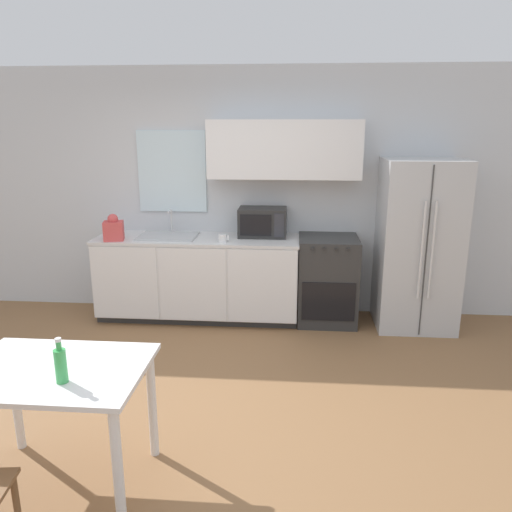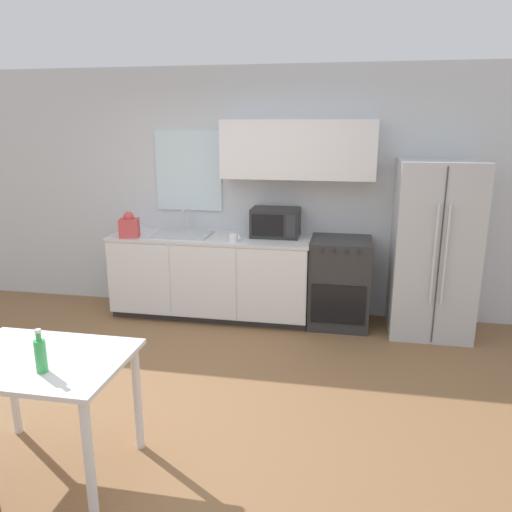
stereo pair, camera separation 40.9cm
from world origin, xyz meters
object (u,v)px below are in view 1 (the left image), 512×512
at_px(microwave, 263,222).
at_px(coffee_mug, 223,238).
at_px(drink_bottle, 61,364).
at_px(refrigerator, 418,245).
at_px(dining_table, 56,388).
at_px(oven_range, 327,280).

bearing_deg(microwave, coffee_mug, -141.56).
xyz_separation_m(coffee_mug, drink_bottle, (-0.48, -2.67, -0.09)).
distance_m(refrigerator, dining_table, 3.76).
bearing_deg(oven_range, dining_table, -121.95).
relative_size(microwave, drink_bottle, 2.02).
relative_size(oven_range, refrigerator, 0.53).
xyz_separation_m(refrigerator, coffee_mug, (-2.02, -0.17, 0.07)).
relative_size(refrigerator, microwave, 3.43).
bearing_deg(coffee_mug, microwave, 38.44).
xyz_separation_m(refrigerator, microwave, (-1.63, 0.14, 0.19)).
bearing_deg(oven_range, microwave, 171.57).
bearing_deg(coffee_mug, drink_bottle, -100.18).
relative_size(dining_table, drink_bottle, 4.07).
xyz_separation_m(oven_range, coffee_mug, (-1.10, -0.20, 0.49)).
distance_m(microwave, drink_bottle, 3.11).
xyz_separation_m(oven_range, microwave, (-0.71, 0.11, 0.60)).
bearing_deg(coffee_mug, refrigerator, 4.72).
distance_m(oven_range, microwave, 0.94).
distance_m(refrigerator, coffee_mug, 2.02).
bearing_deg(drink_bottle, refrigerator, 48.64).
height_order(oven_range, dining_table, oven_range).
relative_size(refrigerator, dining_table, 1.71).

